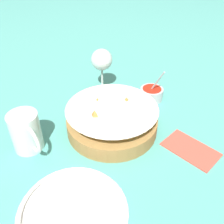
% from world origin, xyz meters
% --- Properties ---
extents(ground_plane, '(4.00, 4.00, 0.00)m').
position_xyz_m(ground_plane, '(0.00, 0.00, 0.00)').
color(ground_plane, teal).
extents(food_basket, '(0.25, 0.25, 0.10)m').
position_xyz_m(food_basket, '(-0.01, 0.03, 0.03)').
color(food_basket, olive).
rests_on(food_basket, ground_plane).
extents(sauce_cup, '(0.08, 0.08, 0.12)m').
position_xyz_m(sauce_cup, '(-0.05, 0.23, 0.02)').
color(sauce_cup, '#B7B7BC').
rests_on(sauce_cup, ground_plane).
extents(wine_glass, '(0.07, 0.07, 0.15)m').
position_xyz_m(wine_glass, '(-0.20, 0.13, 0.11)').
color(wine_glass, silver).
rests_on(wine_glass, ground_plane).
extents(beer_mug, '(0.12, 0.08, 0.11)m').
position_xyz_m(beer_mug, '(-0.10, -0.19, 0.05)').
color(beer_mug, silver).
rests_on(beer_mug, ground_plane).
extents(side_plate, '(0.23, 0.23, 0.01)m').
position_xyz_m(side_plate, '(0.13, -0.20, 0.01)').
color(side_plate, white).
rests_on(side_plate, ground_plane).
extents(napkin, '(0.15, 0.10, 0.01)m').
position_xyz_m(napkin, '(0.18, 0.13, 0.00)').
color(napkin, '#DB4C3D').
rests_on(napkin, ground_plane).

